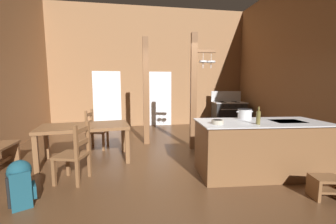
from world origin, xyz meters
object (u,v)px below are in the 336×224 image
object	(u,v)px
kitchen_island	(260,148)
ladderback_chair_near_window	(75,154)
stove_range	(228,114)
step_stool	(326,186)
ladderback_chair_by_post	(95,130)
backpack	(21,182)
dining_table	(85,130)
bottle_tall_on_counter	(258,117)
mixing_bowl_on_counter	(217,122)
stockpot_on_counter	(245,114)

from	to	relation	value
kitchen_island	ladderback_chair_near_window	bearing A→B (deg)	176.55
stove_range	step_stool	bearing A→B (deg)	-100.20
ladderback_chair_by_post	backpack	size ratio (longest dim) A/B	1.59
dining_table	backpack	size ratio (longest dim) A/B	3.04
step_stool	bottle_tall_on_counter	size ratio (longest dim) A/B	1.46
kitchen_island	ladderback_chair_near_window	distance (m)	3.09
kitchen_island	mixing_bowl_on_counter	distance (m)	0.98
backpack	ladderback_chair_by_post	bearing A→B (deg)	78.21
stove_range	bottle_tall_on_counter	world-z (taller)	stove_range
bottle_tall_on_counter	dining_table	bearing A→B (deg)	154.85
stockpot_on_counter	mixing_bowl_on_counter	distance (m)	0.78
step_stool	dining_table	distance (m)	4.12
dining_table	backpack	xyz separation A→B (m)	(-0.46, -1.56, -0.34)
step_stool	dining_table	world-z (taller)	dining_table
mixing_bowl_on_counter	ladderback_chair_near_window	bearing A→B (deg)	172.63
stove_range	kitchen_island	bearing A→B (deg)	-107.97
dining_table	ladderback_chair_near_window	distance (m)	0.97
stove_range	ladderback_chair_near_window	xyz separation A→B (m)	(-4.39, -3.83, -0.03)
stove_range	ladderback_chair_near_window	size ratio (longest dim) A/B	1.39
stockpot_on_counter	kitchen_island	bearing A→B (deg)	-60.91
stove_range	ladderback_chair_near_window	distance (m)	5.83
ladderback_chair_near_window	mixing_bowl_on_counter	xyz separation A→B (m)	(2.25, -0.29, 0.50)
stove_range	ladderback_chair_by_post	xyz separation A→B (m)	(-4.39, -2.03, -0.03)
dining_table	mixing_bowl_on_counter	world-z (taller)	mixing_bowl_on_counter
stove_range	mixing_bowl_on_counter	world-z (taller)	stove_range
dining_table	ladderback_chair_by_post	world-z (taller)	ladderback_chair_by_post
ladderback_chair_by_post	stockpot_on_counter	distance (m)	3.44
kitchen_island	ladderback_chair_by_post	world-z (taller)	ladderback_chair_by_post
step_stool	bottle_tall_on_counter	xyz separation A→B (m)	(-0.63, 0.66, 0.86)
kitchen_island	step_stool	bearing A→B (deg)	-65.12
dining_table	ladderback_chair_near_window	xyz separation A→B (m)	(0.04, -0.94, -0.20)
mixing_bowl_on_counter	ladderback_chair_by_post	bearing A→B (deg)	137.07
stockpot_on_counter	bottle_tall_on_counter	distance (m)	0.52
kitchen_island	bottle_tall_on_counter	world-z (taller)	bottle_tall_on_counter
kitchen_island	dining_table	xyz separation A→B (m)	(-3.13, 1.13, 0.19)
kitchen_island	mixing_bowl_on_counter	world-z (taller)	mixing_bowl_on_counter
ladderback_chair_near_window	stove_range	bearing A→B (deg)	41.12
ladderback_chair_by_post	mixing_bowl_on_counter	distance (m)	3.12
stove_range	bottle_tall_on_counter	size ratio (longest dim) A/B	4.69
kitchen_island	ladderback_chair_near_window	size ratio (longest dim) A/B	2.34
dining_table	ladderback_chair_near_window	bearing A→B (deg)	-87.40
step_stool	stockpot_on_counter	bearing A→B (deg)	115.90
stove_range	mixing_bowl_on_counter	bearing A→B (deg)	-117.41
kitchen_island	backpack	bearing A→B (deg)	-173.21
bottle_tall_on_counter	kitchen_island	bearing A→B (deg)	48.18
step_stool	stockpot_on_counter	xyz separation A→B (m)	(-0.57, 1.18, 0.84)
step_stool	ladderback_chair_by_post	size ratio (longest dim) A/B	0.43
stove_range	step_stool	distance (m)	5.01
kitchen_island	backpack	world-z (taller)	kitchen_island
ladderback_chair_by_post	stockpot_on_counter	xyz separation A→B (m)	(2.93, -1.71, 0.57)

